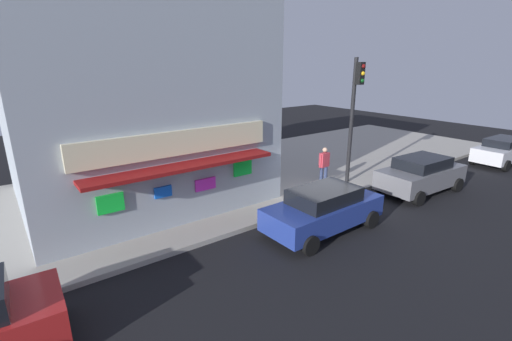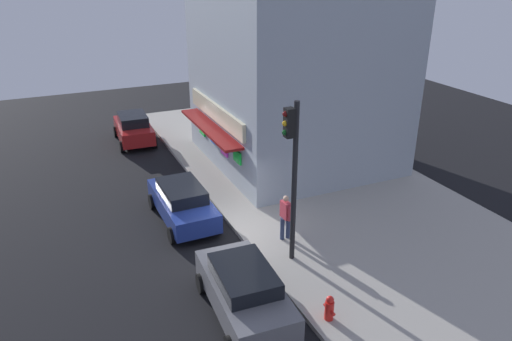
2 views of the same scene
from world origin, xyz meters
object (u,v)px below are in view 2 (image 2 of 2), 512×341
parked_car_blue (182,202)px  parked_car_grey (244,290)px  traffic_light (292,163)px  fire_hydrant (329,308)px  parked_car_red (134,128)px  pedestrian (285,215)px  trash_can (241,170)px

parked_car_blue → parked_car_grey: parked_car_grey is taller
traffic_light → fire_hydrant: size_ratio=7.11×
fire_hydrant → parked_car_red: (-17.85, -2.04, 0.30)m
pedestrian → parked_car_blue: 4.44m
pedestrian → parked_car_blue: bearing=-137.3°
trash_can → parked_car_grey: parked_car_grey is taller
parked_car_red → pedestrian: bearing=12.4°
parked_car_red → parked_car_grey: parked_car_red is taller
trash_can → parked_car_blue: (2.41, -3.57, 0.18)m
traffic_light → fire_hydrant: traffic_light is taller
pedestrian → parked_car_red: size_ratio=0.44×
fire_hydrant → parked_car_grey: (-1.42, -2.08, 0.29)m
trash_can → parked_car_grey: bearing=-22.0°
parked_car_blue → fire_hydrant: bearing=15.1°
traffic_light → parked_car_blue: bearing=-150.7°
pedestrian → parked_car_red: bearing=-167.6°
traffic_light → pedestrian: size_ratio=3.19×
traffic_light → trash_can: 7.68m
fire_hydrant → trash_can: trash_can is taller
traffic_light → parked_car_blue: 5.96m
trash_can → parked_car_grey: 9.46m
fire_hydrant → parked_car_red: 17.97m
fire_hydrant → parked_car_blue: 8.06m
parked_car_blue → parked_car_grey: (6.36, 0.02, 0.03)m
pedestrian → trash_can: bearing=174.3°
parked_car_grey → traffic_light: bearing=126.5°
traffic_light → parked_car_grey: bearing=-53.5°
traffic_light → parked_car_red: size_ratio=1.42×
trash_can → fire_hydrant: bearing=-8.2°
pedestrian → parked_car_red: (-13.33, -2.94, -0.31)m
trash_can → pedestrian: bearing=-5.7°
parked_car_grey → fire_hydrant: bearing=55.7°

